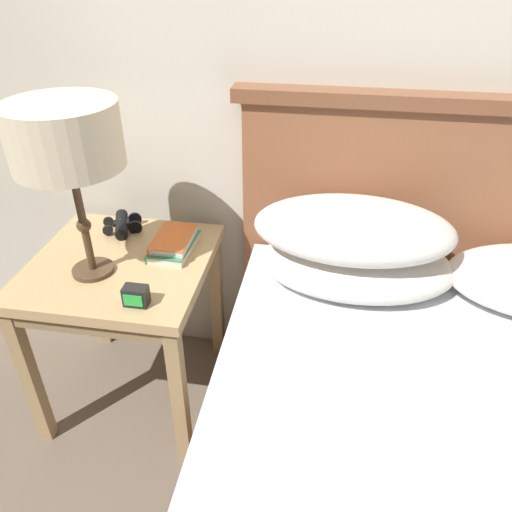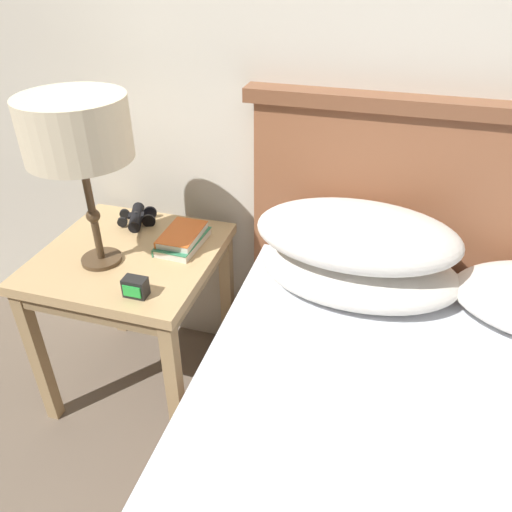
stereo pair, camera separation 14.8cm
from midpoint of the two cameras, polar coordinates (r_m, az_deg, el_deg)
name	(u,v)px [view 1 (the left image)]	position (r m, az deg, el deg)	size (l,w,h in m)	color
wall_back	(352,21)	(1.63, 8.16, 25.05)	(8.00, 0.06, 2.60)	beige
nightstand	(123,281)	(1.76, -17.32, -2.80)	(0.58, 0.58, 0.61)	tan
table_lamp	(65,139)	(1.51, -23.71, 12.07)	(0.31, 0.31, 0.54)	#4C3823
book_on_nightstand	(174,246)	(1.72, -11.83, 1.00)	(0.14, 0.22, 0.03)	silver
book_stacked_on_top	(173,239)	(1.71, -11.94, 1.81)	(0.12, 0.19, 0.03)	silver
binoculars_pair	(122,224)	(1.88, -17.26, 3.41)	(0.16, 0.16, 0.05)	black
alarm_clock	(136,296)	(1.49, -16.36, -4.50)	(0.07, 0.05, 0.06)	black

